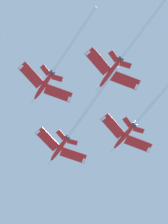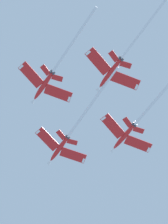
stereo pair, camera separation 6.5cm
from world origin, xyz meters
name	(u,v)px [view 2 (the right image)]	position (x,y,z in m)	size (l,w,h in m)	color
jet_lead	(72,131)	(4.40, 6.11, 145.61)	(31.47, 33.12, 12.49)	red
jet_left_wing	(52,72)	(-16.84, 6.92, 141.71)	(27.74, 29.59, 11.14)	red
jet_right_wing	(136,123)	(6.21, -15.51, 142.27)	(27.59, 29.90, 12.30)	red
jet_slot	(122,57)	(-16.39, -15.84, 137.57)	(32.16, 35.03, 12.91)	red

